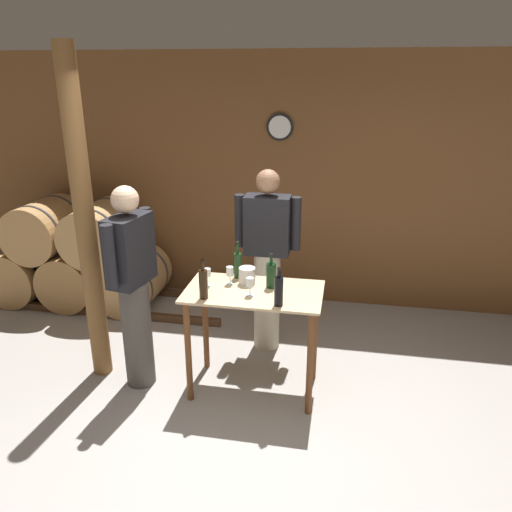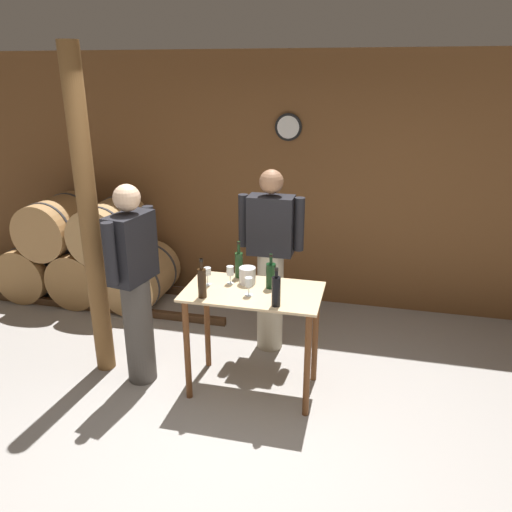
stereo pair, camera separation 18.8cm
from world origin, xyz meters
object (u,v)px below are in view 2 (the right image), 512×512
at_px(wine_bottle_far_left, 202,282).
at_px(wine_glass_near_center, 230,271).
at_px(wooden_post, 89,222).
at_px(wine_bottle_right, 276,291).
at_px(wine_glass_near_right, 249,283).
at_px(wine_bottle_left, 239,264).
at_px(wine_bottle_center, 271,275).
at_px(ice_bucket, 247,275).
at_px(wine_glass_near_left, 207,272).
at_px(person_host, 271,258).
at_px(person_visitor_with_scarf, 134,282).

relative_size(wine_bottle_far_left, wine_glass_near_center, 2.10).
relative_size(wooden_post, wine_bottle_right, 9.17).
bearing_deg(wooden_post, wine_glass_near_right, -4.19).
distance_m(wine_glass_near_center, wine_glass_near_right, 0.27).
xyz_separation_m(wine_bottle_left, wine_bottle_center, (0.30, -0.15, -0.01)).
xyz_separation_m(wooden_post, ice_bucket, (1.28, 0.12, -0.39)).
bearing_deg(wine_bottle_left, wine_bottle_right, -48.75).
height_order(wine_glass_near_left, wine_glass_near_center, wine_glass_near_center).
bearing_deg(wine_glass_near_center, wine_glass_near_left, -157.57).
relative_size(wooden_post, wine_glass_near_right, 18.70).
bearing_deg(person_host, wine_glass_near_right, -90.21).
bearing_deg(wine_glass_near_center, wooden_post, -175.68).
relative_size(wooden_post, ice_bucket, 20.08).
distance_m(wooden_post, wine_glass_near_right, 1.40).
xyz_separation_m(wine_bottle_far_left, wine_glass_near_center, (0.13, 0.30, -0.02)).
height_order(wooden_post, wine_bottle_right, wooden_post).
distance_m(wine_glass_near_left, ice_bucket, 0.32).
distance_m(wine_bottle_left, ice_bucket, 0.16).
height_order(wine_bottle_right, wine_glass_near_center, wine_bottle_right).
xyz_separation_m(wine_glass_near_center, person_visitor_with_scarf, (-0.75, -0.18, -0.10)).
bearing_deg(wine_glass_near_center, wine_bottle_center, -1.16).
relative_size(wine_bottle_center, person_host, 0.16).
xyz_separation_m(wooden_post, person_host, (1.35, 0.69, -0.45)).
xyz_separation_m(wine_bottle_right, wine_glass_near_right, (-0.24, 0.13, -0.02)).
xyz_separation_m(wine_bottle_right, person_visitor_with_scarf, (-1.18, 0.14, -0.11)).
distance_m(wine_bottle_left, person_host, 0.50).
relative_size(wine_bottle_center, ice_bucket, 2.09).
relative_size(wine_glass_near_left, wine_glass_near_center, 0.99).
bearing_deg(wine_bottle_left, wine_bottle_far_left, -110.11).
distance_m(wine_bottle_far_left, wine_glass_near_right, 0.35).
bearing_deg(wine_bottle_right, wine_bottle_center, 108.63).
relative_size(wine_bottle_right, wine_glass_near_left, 2.03).
xyz_separation_m(wooden_post, wine_bottle_right, (1.58, -0.23, -0.34)).
xyz_separation_m(wine_glass_near_center, wine_glass_near_right, (0.20, -0.19, -0.00)).
relative_size(wine_glass_near_left, ice_bucket, 1.08).
xyz_separation_m(wine_bottle_left, ice_bucket, (0.10, -0.11, -0.05)).
bearing_deg(wine_glass_near_center, wine_bottle_right, -35.86).
distance_m(wine_bottle_left, person_visitor_with_scarf, 0.85).
bearing_deg(wine_bottle_right, wooden_post, 171.81).
height_order(wine_bottle_left, wine_bottle_right, wine_bottle_left).
bearing_deg(wine_bottle_left, ice_bucket, -48.01).
height_order(wooden_post, person_visitor_with_scarf, wooden_post).
xyz_separation_m(wine_glass_near_left, person_host, (0.37, 0.67, -0.09)).
relative_size(ice_bucket, person_host, 0.08).
relative_size(wooden_post, wine_glass_near_left, 18.60).
xyz_separation_m(wine_bottle_center, ice_bucket, (-0.20, 0.04, -0.04)).
distance_m(wooden_post, person_host, 1.58).
relative_size(wooden_post, person_host, 1.58).
bearing_deg(wine_glass_near_center, wine_bottle_far_left, -113.66).
bearing_deg(ice_bucket, wine_bottle_right, -48.99).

